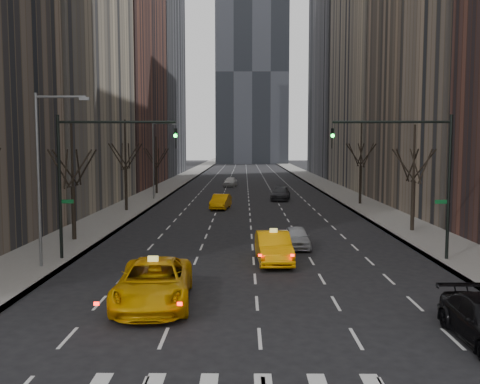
{
  "coord_description": "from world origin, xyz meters",
  "views": [
    {
      "loc": [
        -0.53,
        -17.51,
        6.54
      ],
      "look_at": [
        -0.8,
        16.34,
        3.5
      ],
      "focal_mm": 40.0,
      "sensor_mm": 36.0,
      "label": 1
    }
  ],
  "objects": [
    {
      "name": "tree_lw_c",
      "position": [
        -12.0,
        34.0,
        4.04
      ],
      "size": [
        3.36,
        3.5,
        8.74
      ],
      "color": "black",
      "rests_on": "ground"
    },
    {
      "name": "bld_right_far",
      "position": [
        21.5,
        64.0,
        25.0
      ],
      "size": [
        14.0,
        28.0,
        50.0
      ],
      "primitive_type": "cube",
      "color": "#B6A88B",
      "rests_on": "ground"
    },
    {
      "name": "taxi_suv",
      "position": [
        -4.22,
        3.82,
        0.89
      ],
      "size": [
        3.38,
        6.61,
        1.79
      ],
      "primitive_type": "imported",
      "rotation": [
        0.0,
        0.0,
        0.07
      ],
      "color": "#E7A404",
      "rests_on": "ground"
    },
    {
      "name": "sidewalk_right",
      "position": [
        12.25,
        70.0,
        0.07
      ],
      "size": [
        4.5,
        320.0,
        0.15
      ],
      "primitive_type": "cube",
      "color": "slate",
      "rests_on": "ground"
    },
    {
      "name": "silver_sedan_ahead",
      "position": [
        2.8,
        15.91,
        0.66
      ],
      "size": [
        1.61,
        3.91,
        1.33
      ],
      "primitive_type": "imported",
      "rotation": [
        0.0,
        0.0,
        -0.01
      ],
      "color": "#A3A5AB",
      "rests_on": "ground"
    },
    {
      "name": "traffic_mast_left",
      "position": [
        -9.11,
        12.0,
        5.49
      ],
      "size": [
        6.69,
        0.39,
        8.0
      ],
      "color": "black",
      "rests_on": "ground"
    },
    {
      "name": "taxi_sedan",
      "position": [
        1.09,
        11.66,
        0.84
      ],
      "size": [
        2.04,
        5.19,
        1.68
      ],
      "primitive_type": "imported",
      "rotation": [
        0.0,
        0.0,
        0.05
      ],
      "color": "#FFA305",
      "rests_on": "ground"
    },
    {
      "name": "tree_rw_c",
      "position": [
        12.0,
        40.0,
        4.04
      ],
      "size": [
        3.36,
        3.5,
        8.74
      ],
      "color": "black",
      "rests_on": "ground"
    },
    {
      "name": "far_car_white",
      "position": [
        -2.67,
        64.92,
        0.75
      ],
      "size": [
        2.31,
        4.57,
        1.49
      ],
      "primitive_type": "imported",
      "rotation": [
        0.0,
        0.0,
        -0.13
      ],
      "color": "silver",
      "rests_on": "ground"
    },
    {
      "name": "tree_lw_b",
      "position": [
        -12.0,
        18.0,
        3.72
      ],
      "size": [
        3.36,
        3.5,
        7.82
      ],
      "color": "black",
      "rests_on": "ground"
    },
    {
      "name": "tree_rw_b",
      "position": [
        12.0,
        22.0,
        3.72
      ],
      "size": [
        3.36,
        3.5,
        7.82
      ],
      "color": "black",
      "rests_on": "ground"
    },
    {
      "name": "ground",
      "position": [
        0.0,
        0.0,
        0.0
      ],
      "size": [
        400.0,
        400.0,
        0.0
      ],
      "primitive_type": "plane",
      "color": "black",
      "rests_on": "ground"
    },
    {
      "name": "far_taxi",
      "position": [
        -2.91,
        36.24,
        0.74
      ],
      "size": [
        2.16,
        4.67,
        1.48
      ],
      "primitive_type": "imported",
      "rotation": [
        0.0,
        0.0,
        -0.13
      ],
      "color": "#FFA305",
      "rests_on": "ground"
    },
    {
      "name": "traffic_mast_right",
      "position": [
        9.11,
        12.0,
        5.49
      ],
      "size": [
        6.69,
        0.39,
        8.0
      ],
      "color": "black",
      "rests_on": "ground"
    },
    {
      "name": "bld_right_deep",
      "position": [
        21.5,
        95.0,
        29.0
      ],
      "size": [
        14.0,
        30.0,
        58.0
      ],
      "primitive_type": "cube",
      "color": "#5E5D62",
      "rests_on": "ground"
    },
    {
      "name": "streetlight_near",
      "position": [
        -10.84,
        10.0,
        5.62
      ],
      "size": [
        2.83,
        0.22,
        9.0
      ],
      "color": "slate",
      "rests_on": "ground"
    },
    {
      "name": "bld_left_deep",
      "position": [
        -21.5,
        96.0,
        30.0
      ],
      "size": [
        14.0,
        30.0,
        60.0
      ],
      "primitive_type": "cube",
      "color": "#5E5D62",
      "rests_on": "ground"
    },
    {
      "name": "streetlight_far",
      "position": [
        -10.84,
        45.0,
        5.62
      ],
      "size": [
        2.83,
        0.22,
        9.0
      ],
      "color": "slate",
      "rests_on": "ground"
    },
    {
      "name": "bld_left_far",
      "position": [
        -21.5,
        66.0,
        22.0
      ],
      "size": [
        14.0,
        28.0,
        44.0
      ],
      "primitive_type": "cube",
      "color": "brown",
      "rests_on": "ground"
    },
    {
      "name": "sidewalk_left",
      "position": [
        -12.25,
        70.0,
        0.07
      ],
      "size": [
        4.5,
        320.0,
        0.15
      ],
      "primitive_type": "cube",
      "color": "slate",
      "rests_on": "ground"
    },
    {
      "name": "tree_lw_d",
      "position": [
        -12.0,
        52.0,
        3.56
      ],
      "size": [
        3.36,
        3.5,
        7.36
      ],
      "color": "black",
      "rests_on": "ground"
    },
    {
      "name": "far_suv_grey",
      "position": [
        3.74,
        44.92,
        0.75
      ],
      "size": [
        2.79,
        5.43,
        1.51
      ],
      "primitive_type": "imported",
      "rotation": [
        0.0,
        0.0,
        -0.13
      ],
      "color": "#2A2B2F",
      "rests_on": "ground"
    }
  ]
}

